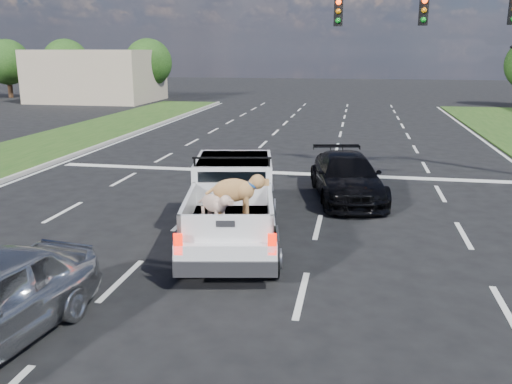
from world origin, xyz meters
TOP-DOWN VIEW (x-y plane):
  - ground at (0.00, 0.00)m, footprint 160.00×160.00m
  - road_markings at (0.00, 6.56)m, footprint 17.75×60.00m
  - traffic_signal at (7.20, 10.50)m, footprint 9.11×0.31m
  - building_left at (-20.00, 36.00)m, footprint 10.00×8.00m
  - tree_far_a at (-30.00, 38.00)m, footprint 4.20×4.20m
  - tree_far_b at (-24.00, 38.00)m, footprint 4.20×4.20m
  - tree_far_c at (-16.00, 38.00)m, footprint 4.20×4.20m
  - pickup_truck at (-0.14, 2.61)m, footprint 2.83×5.57m
  - black_coupe at (2.37, 6.92)m, footprint 2.69×4.80m

SIDE VIEW (x-z plane):
  - ground at x=0.00m, z-range 0.00..0.00m
  - road_markings at x=0.00m, z-range 0.00..0.01m
  - black_coupe at x=2.37m, z-range 0.00..1.31m
  - pickup_truck at x=-0.14m, z-range -0.07..1.92m
  - building_left at x=-20.00m, z-range 0.00..4.40m
  - tree_far_a at x=-30.00m, z-range 0.59..5.99m
  - tree_far_b at x=-24.00m, z-range 0.59..5.99m
  - tree_far_c at x=-16.00m, z-range 0.59..5.99m
  - traffic_signal at x=7.20m, z-range 1.23..8.23m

